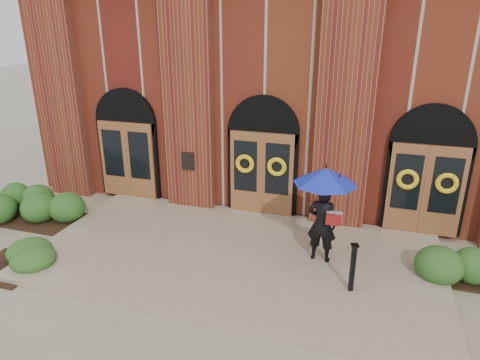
% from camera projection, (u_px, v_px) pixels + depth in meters
% --- Properties ---
extents(ground, '(90.00, 90.00, 0.00)m').
position_uv_depth(ground, '(233.00, 261.00, 10.70)').
color(ground, gray).
rests_on(ground, ground).
extents(landing, '(10.00, 5.30, 0.15)m').
position_uv_depth(landing, '(235.00, 255.00, 10.81)').
color(landing, tan).
rests_on(landing, ground).
extents(church_building, '(16.20, 12.53, 7.00)m').
position_uv_depth(church_building, '(300.00, 77.00, 17.34)').
color(church_building, maroon).
rests_on(church_building, ground).
extents(man_with_umbrella, '(1.61, 1.61, 2.36)m').
position_uv_depth(man_with_umbrella, '(324.00, 197.00, 9.93)').
color(man_with_umbrella, black).
rests_on(man_with_umbrella, landing).
extents(metal_post, '(0.18, 0.18, 1.12)m').
position_uv_depth(metal_post, '(353.00, 267.00, 9.08)').
color(metal_post, black).
rests_on(metal_post, landing).
extents(hedge_wall_left, '(3.26, 1.31, 0.84)m').
position_uv_depth(hedge_wall_left, '(35.00, 207.00, 12.77)').
color(hedge_wall_left, '#26511B').
rests_on(hedge_wall_left, ground).
extents(hedge_front_left, '(1.45, 1.24, 0.51)m').
position_uv_depth(hedge_front_left, '(6.00, 259.00, 10.29)').
color(hedge_front_left, '#29531C').
rests_on(hedge_front_left, ground).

